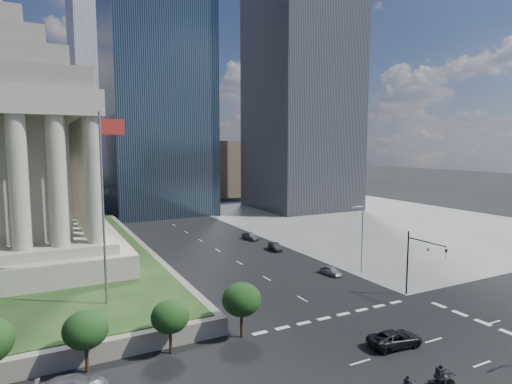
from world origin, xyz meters
TOP-DOWN VIEW (x-y plane):
  - ground at (0.00, 100.00)m, footprint 500.00×500.00m
  - sidewalk_ne at (46.00, 60.00)m, footprint 68.00×90.00m
  - flagpole at (-21.83, 24.00)m, footprint 2.52×0.24m
  - midrise_glass at (2.00, 95.00)m, footprint 26.00×26.00m
  - highrise_ne at (42.00, 85.00)m, footprint 26.00×28.00m
  - building_filler_ne at (32.00, 130.00)m, footprint 20.00×30.00m
  - building_filler_nw at (-30.00, 130.00)m, footprint 24.00×30.00m
  - traffic_signal_ne at (12.50, 13.70)m, footprint 0.30×5.74m
  - street_lamp_north at (13.33, 25.00)m, footprint 2.13×0.22m
  - pickup_truck at (0.82, 5.80)m, footprint 2.94×5.44m
  - parked_sedan_near at (9.00, 26.22)m, footprint 3.74×1.73m
  - parked_sedan_mid at (9.00, 42.40)m, footprint 2.04×4.16m
  - parked_sedan_far at (9.00, 52.13)m, footprint 4.50×2.30m
  - motorcycle_lead at (-1.71, -1.12)m, footprint 2.94×1.35m

SIDE VIEW (x-z plane):
  - ground at x=0.00m, z-range 0.00..0.00m
  - sidewalk_ne at x=46.00m, z-range 0.00..0.03m
  - parked_sedan_near at x=9.00m, z-range 0.00..1.24m
  - parked_sedan_mid at x=9.00m, z-range 0.00..1.31m
  - pickup_truck at x=0.82m, z-range 0.00..1.45m
  - parked_sedan_far at x=9.00m, z-range 0.00..1.47m
  - motorcycle_lead at x=-1.71m, z-range 0.00..2.12m
  - traffic_signal_ne at x=12.50m, z-range 1.25..9.25m
  - street_lamp_north at x=13.33m, z-range 0.66..10.66m
  - building_filler_ne at x=32.00m, z-range 0.00..20.00m
  - flagpole at x=-21.83m, z-range 3.11..23.11m
  - building_filler_nw at x=-30.00m, z-range 0.00..28.00m
  - midrise_glass at x=2.00m, z-range 0.00..60.00m
  - highrise_ne at x=42.00m, z-range 0.00..100.00m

